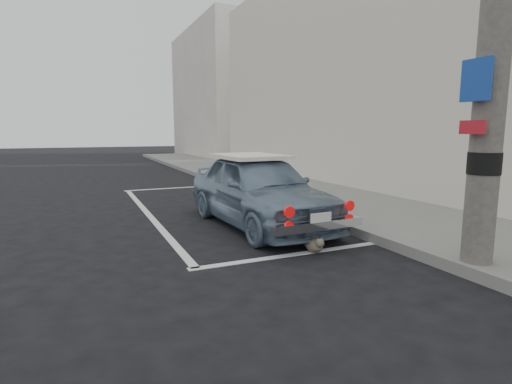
% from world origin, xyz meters
% --- Properties ---
extents(ground, '(80.00, 80.00, 0.00)m').
position_xyz_m(ground, '(0.00, 0.00, 0.00)').
color(ground, black).
rests_on(ground, ground).
extents(sidewalk, '(2.80, 40.00, 0.15)m').
position_xyz_m(sidewalk, '(3.20, 2.00, 0.07)').
color(sidewalk, slate).
rests_on(sidewalk, ground).
extents(shop_building, '(3.50, 18.00, 7.00)m').
position_xyz_m(shop_building, '(6.33, 4.00, 3.49)').
color(shop_building, beige).
rests_on(shop_building, ground).
extents(building_far, '(3.50, 10.00, 8.00)m').
position_xyz_m(building_far, '(6.35, 20.00, 4.00)').
color(building_far, '#B7B1A6').
rests_on(building_far, ground).
extents(pline_rear, '(3.00, 0.12, 0.01)m').
position_xyz_m(pline_rear, '(0.50, -0.50, 0.00)').
color(pline_rear, silver).
rests_on(pline_rear, ground).
extents(pline_front, '(3.00, 0.12, 0.01)m').
position_xyz_m(pline_front, '(0.50, 6.50, 0.00)').
color(pline_front, silver).
rests_on(pline_front, ground).
extents(pline_side, '(0.12, 7.00, 0.01)m').
position_xyz_m(pline_side, '(-0.90, 3.00, 0.00)').
color(pline_side, silver).
rests_on(pline_side, ground).
extents(retro_coupe, '(1.66, 3.80, 1.27)m').
position_xyz_m(retro_coupe, '(0.75, 1.27, 0.64)').
color(retro_coupe, slate).
rests_on(retro_coupe, ground).
extents(cat, '(0.21, 0.47, 0.25)m').
position_xyz_m(cat, '(0.78, -0.52, 0.11)').
color(cat, '#605749').
rests_on(cat, ground).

